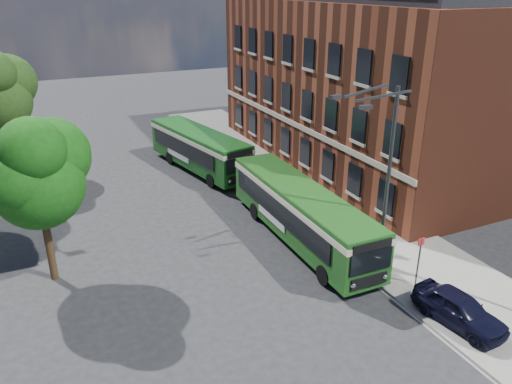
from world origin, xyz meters
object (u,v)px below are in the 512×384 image
bus_rear (199,147)px  parked_car (459,309)px  street_lamp (382,178)px  bus_front (301,209)px

bus_rear → parked_car: size_ratio=2.76×
street_lamp → bus_rear: bearing=100.7°
bus_front → parked_car: (2.16, -9.30, -1.00)m
bus_front → bus_rear: same height
street_lamp → bus_front: bearing=114.3°
parked_car → street_lamp: bearing=85.8°
bus_front → parked_car: bearing=-76.9°
bus_front → bus_rear: size_ratio=1.14×
street_lamp → parked_car: street_lamp is taller
bus_front → parked_car: bus_front is taller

